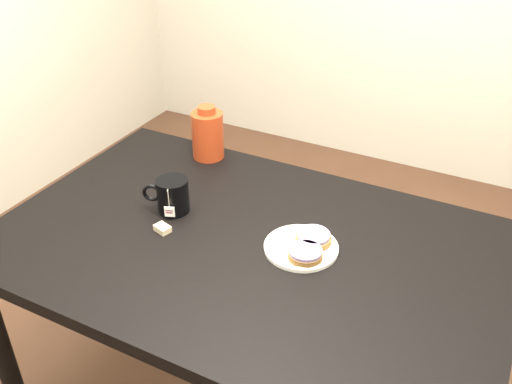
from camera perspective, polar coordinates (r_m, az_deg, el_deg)
table at (r=1.63m, az=-0.82°, el=-7.31°), size 1.40×0.90×0.75m
plate at (r=1.55m, az=4.54°, el=-5.50°), size 0.20×0.20×0.01m
bagel_back at (r=1.56m, az=5.76°, el=-4.57°), size 0.11×0.11×0.03m
bagel_front at (r=1.50m, az=4.96°, el=-6.17°), size 0.13×0.13×0.03m
mug at (r=1.69m, az=-8.39°, el=-0.32°), size 0.15×0.12×0.10m
teabag_pouch at (r=1.63m, az=-9.34°, el=-3.62°), size 0.05×0.04×0.02m
bagel_package at (r=1.96m, az=-4.85°, el=5.79°), size 0.11×0.11×0.19m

